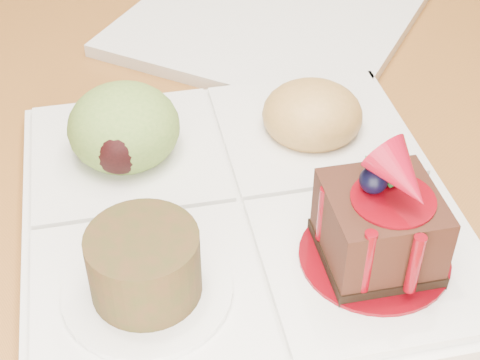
{
  "coord_description": "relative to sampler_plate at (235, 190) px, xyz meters",
  "views": [
    {
      "loc": [
        -0.09,
        -0.89,
        1.1
      ],
      "look_at": [
        -0.1,
        -0.52,
        0.79
      ],
      "focal_mm": 55.0,
      "sensor_mm": 36.0,
      "label": 1
    }
  ],
  "objects": [
    {
      "name": "sampler_plate",
      "position": [
        0.0,
        0.0,
        0.0
      ],
      "size": [
        0.35,
        0.35,
        0.11
      ],
      "rotation": [
        0.0,
        0.0,
        0.23
      ],
      "color": "silver",
      "rests_on": "dining_table"
    },
    {
      "name": "second_plate",
      "position": [
        0.02,
        0.27,
        -0.02
      ],
      "size": [
        0.33,
        0.33,
        0.01
      ],
      "primitive_type": "cube",
      "rotation": [
        0.0,
        0.0,
        -0.43
      ],
      "color": "silver",
      "rests_on": "dining_table"
    },
    {
      "name": "ground",
      "position": [
        0.1,
        0.52,
        -0.77
      ],
      "size": [
        6.0,
        6.0,
        0.0
      ],
      "primitive_type": "plane",
      "color": "brown"
    }
  ]
}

